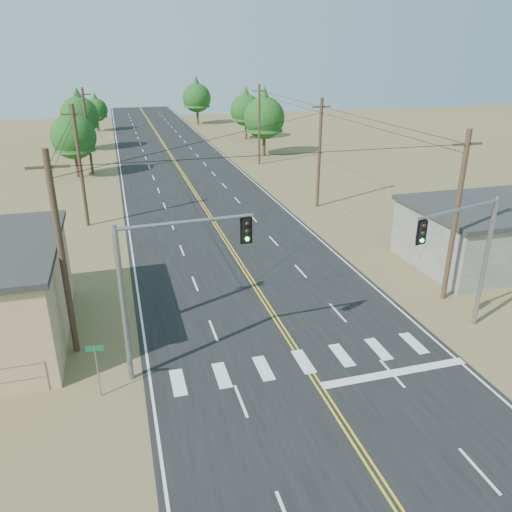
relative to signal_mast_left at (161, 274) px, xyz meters
name	(u,v)px	position (x,y,z in m)	size (l,w,h in m)	color
ground	(388,494)	(6.30, -9.02, -4.98)	(220.00, 220.00, 0.00)	olive
road	(214,222)	(6.30, 20.98, -4.97)	(15.00, 200.00, 0.02)	black
utility_pole_left_near	(62,255)	(-4.20, 2.98, 0.14)	(1.80, 0.30, 10.00)	#4C3826
utility_pole_left_mid	(80,166)	(-4.20, 22.98, 0.14)	(1.80, 0.30, 10.00)	#4C3826
utility_pole_left_far	(87,131)	(-4.20, 42.98, 0.14)	(1.80, 0.30, 10.00)	#4C3826
utility_pole_right_near	(456,217)	(16.80, 2.98, 0.14)	(1.80, 0.30, 10.00)	#4C3826
utility_pole_right_mid	(319,153)	(16.80, 22.98, 0.14)	(1.80, 0.30, 10.00)	#4C3826
utility_pole_right_far	(259,124)	(16.80, 42.98, 0.14)	(1.80, 0.30, 10.00)	#4C3826
signal_mast_left	(161,274)	(0.00, 0.00, 0.00)	(5.98, 0.60, 7.37)	gray
signal_mast_right	(469,247)	(14.97, -0.62, -0.14)	(5.52, 1.88, 7.18)	gray
street_sign	(97,363)	(-3.02, -1.02, -3.29)	(0.74, 0.15, 2.52)	gray
tree_left_near	(73,132)	(-5.76, 41.84, 0.23)	(5.11, 5.11, 8.52)	#3F2D1E
tree_left_mid	(79,112)	(-5.78, 59.78, 0.60)	(5.47, 5.47, 9.11)	#3F2D1E
tree_left_far	(96,108)	(-3.88, 79.30, -0.74)	(4.16, 4.16, 6.93)	#3F2D1E
tree_right_near	(264,114)	(19.07, 48.37, 0.81)	(5.68, 5.68, 9.46)	#3F2D1E
tree_right_mid	(246,107)	(20.30, 63.01, 0.27)	(5.14, 5.14, 8.57)	#3F2D1E
tree_right_far	(197,95)	(15.55, 83.67, 0.74)	(5.61, 5.61, 9.35)	#3F2D1E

